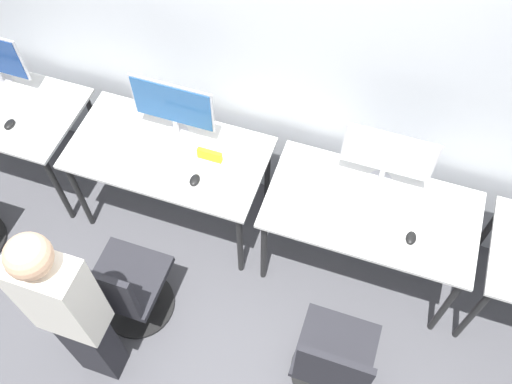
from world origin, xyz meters
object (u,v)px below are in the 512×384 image
Objects in this scene: mouse_left at (195,180)px; office_chair_right at (332,362)px; person_left at (69,311)px; mouse_right at (411,238)px; monitor_left at (173,106)px; keyboard_right at (368,225)px; monitor_right at (388,156)px; office_chair_left at (126,290)px; mouse_far_left at (9,124)px; keyboard_left at (158,168)px.

mouse_left is 0.10× the size of office_chair_right.
mouse_right is (1.60, 1.06, -0.11)m from person_left.
keyboard_right is (1.33, -0.29, -0.25)m from monitor_left.
keyboard_right is at bearing 38.27° from person_left.
mouse_left is 1.17m from monitor_right.
mouse_right is at bearing -10.56° from monitor_left.
monitor_left is 0.60× the size of office_chair_left.
office_chair_left is at bearing 179.03° from office_chair_right.
mouse_left is 1.08m from keyboard_right.
keyboard_right is (2.40, 0.01, -0.01)m from mouse_far_left.
monitor_right is at bearing 46.20° from person_left.
mouse_far_left is at bearing 179.73° from keyboard_left.
person_left is at bearing -133.80° from monitor_right.
mouse_left is 0.81m from office_chair_left.
office_chair_right is at bearing -108.32° from mouse_right.
monitor_left is at bearing 15.75° from mouse_far_left.
keyboard_left is 0.23× the size of person_left.
mouse_left is 0.06× the size of person_left.
person_left reaches higher than mouse_left.
person_left is at bearing -104.48° from mouse_left.
keyboard_right is at bearing 91.38° from office_chair_right.
office_chair_right is at bearing -27.44° from keyboard_left.
office_chair_left reaches higher than keyboard_right.
person_left is at bearing -141.73° from keyboard_right.
monitor_right is at bearing 15.04° from keyboard_left.
mouse_far_left is 0.10× the size of office_chair_left.
office_chair_left is (1.09, -0.68, -0.40)m from mouse_far_left.
mouse_far_left is 0.17× the size of monitor_right.
mouse_right is at bearing -53.96° from monitor_right.
mouse_right is at bearing 0.38° from keyboard_left.
monitor_right is 0.49m from mouse_right.
office_chair_left is at bearing -109.19° from mouse_left.
keyboard_right is 0.82m from office_chair_right.
mouse_far_left is at bearing 163.72° from office_chair_right.
office_chair_left is at bearing -88.71° from monitor_left.
office_chair_left is (0.02, -0.98, -0.64)m from monitor_left.
monitor_right is at bearing 126.04° from mouse_right.
keyboard_left is 1.40m from monitor_right.
monitor_left is at bearing 143.27° from office_chair_right.
mouse_right is (2.65, 0.01, 0.00)m from mouse_far_left.
monitor_left is 1.33m from monitor_right.
person_left is 1.49m from office_chair_right.
monitor_left is 1.00× the size of monitor_right.
person_left reaches higher than monitor_right.
person_left is at bearing -44.87° from mouse_far_left.
monitor_left is 1.39m from keyboard_right.
person_left is 2.97× the size of monitor_right.
office_chair_left is at bearing -32.10° from mouse_far_left.
mouse_far_left is at bearing 179.10° from mouse_left.
monitor_left is at bearing 90.00° from keyboard_left.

